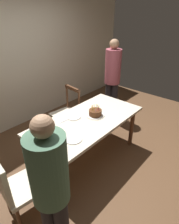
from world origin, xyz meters
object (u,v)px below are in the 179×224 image
Objects in this scene: dining_table at (87,124)px; birthday_cake at (95,113)px; plate_near_celebrant at (73,139)px; chair_upholstered at (15,186)px; chair_spindle_back at (66,114)px; person_celebrant at (51,186)px; plate_far_side at (74,117)px; person_guest at (112,76)px.

dining_table is 6.34× the size of birthday_cake.
chair_upholstered is (-0.79, 0.11, -0.23)m from plate_near_celebrant.
chair_spindle_back and chair_upholstered have the same top height.
person_celebrant is at bearing -147.48° from plate_near_celebrant.
chair_spindle_back is at bearing 28.73° from chair_upholstered.
chair_upholstered is at bearing 172.11° from plate_near_celebrant.
dining_table is 0.21m from birthday_cake.
person_celebrant reaches higher than dining_table.
birthday_cake reaches higher than plate_near_celebrant.
chair_upholstered is at bearing 97.36° from person_celebrant.
plate_near_celebrant is at bearing -164.86° from birthday_cake.
birthday_cake is 0.18× the size of person_celebrant.
birthday_cake is at bearing 24.84° from person_celebrant.
birthday_cake is 0.29× the size of chair_upholstered.
plate_far_side is at bearing 37.32° from person_celebrant.
chair_upholstered is (-1.44, -0.07, -0.27)m from birthday_cake.
chair_upholstered reaches higher than dining_table.
plate_far_side is 1.24m from chair_upholstered.
birthday_cake is 1.27× the size of plate_near_celebrant.
person_celebrant is (0.07, -0.56, 0.36)m from chair_upholstered.
chair_upholstered reaches higher than plate_far_side.
plate_far_side is at bearing 138.79° from birthday_cake.
person_celebrant is at bearing -142.68° from plate_far_side.
plate_near_celebrant is at bearing -7.89° from chair_upholstered.
person_celebrant is at bearing -82.64° from chair_upholstered.
plate_near_celebrant is 2.01m from person_guest.
person_celebrant is 0.93× the size of person_guest.
person_celebrant is (-0.71, -0.46, 0.13)m from plate_near_celebrant.
plate_far_side is at bearing 13.47° from chair_upholstered.
plate_near_celebrant is 0.23× the size of chair_upholstered.
chair_upholstered reaches higher than birthday_cake.
chair_spindle_back is at bearing 168.41° from person_guest.
dining_table is at bearing -65.73° from plate_far_side.
person_guest is (1.47, 0.33, 0.20)m from plate_far_side.
person_celebrant reaches higher than plate_far_side.
birthday_cake is 1.50m from person_celebrant.
plate_near_celebrant is 1.00× the size of plate_far_side.
chair_upholstered is (-1.28, -0.09, -0.13)m from dining_table.
chair_upholstered is at bearing -151.27° from chair_spindle_back.
dining_table is at bearing -159.23° from person_guest.
plate_near_celebrant is 0.14× the size of person_celebrant.
plate_near_celebrant is 0.56m from plate_far_side.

